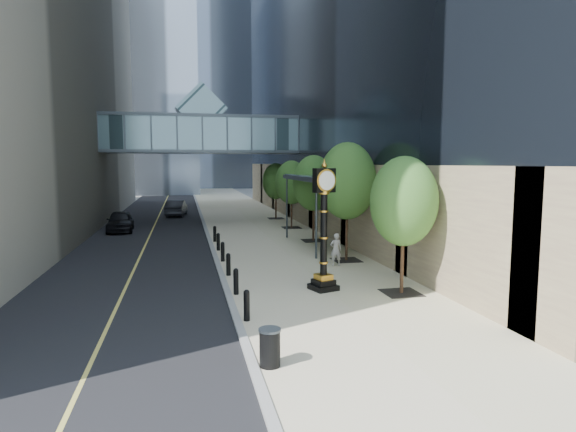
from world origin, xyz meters
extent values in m
plane|color=gray|center=(0.00, 0.00, 0.00)|extent=(320.00, 320.00, 0.00)
cube|color=black|center=(-7.00, 40.00, 0.01)|extent=(8.00, 180.00, 0.02)
cube|color=beige|center=(1.00, 40.00, 0.03)|extent=(8.00, 180.00, 0.06)
cube|color=gray|center=(-3.00, 40.00, 0.04)|extent=(0.25, 180.00, 0.07)
cube|color=#9AABC1|center=(-6.00, 120.00, 32.50)|extent=(22.00, 22.00, 65.00)
cube|color=#466870|center=(-3.00, 28.00, 7.50)|extent=(17.00, 4.00, 3.00)
cube|color=#383F44|center=(-3.00, 28.00, 6.05)|extent=(17.00, 4.20, 0.25)
cube|color=#383F44|center=(-3.00, 28.00, 8.95)|extent=(17.00, 4.20, 0.25)
cube|color=#466870|center=(-3.00, 28.00, 9.60)|extent=(4.24, 3.00, 4.24)
cube|color=#383F44|center=(3.50, 14.00, 4.20)|extent=(3.00, 8.00, 0.25)
cube|color=#466870|center=(3.50, 14.00, 4.35)|extent=(2.80, 7.80, 0.06)
cylinder|color=#383F44|center=(2.20, 10.30, 2.10)|extent=(0.12, 0.12, 4.20)
cylinder|color=#383F44|center=(2.20, 17.70, 2.10)|extent=(0.12, 0.12, 4.20)
cylinder|color=black|center=(-2.70, 1.00, 0.51)|extent=(0.20, 0.20, 0.90)
cylinder|color=black|center=(-2.70, 4.20, 0.51)|extent=(0.20, 0.20, 0.90)
cylinder|color=black|center=(-2.70, 7.40, 0.51)|extent=(0.20, 0.20, 0.90)
cylinder|color=black|center=(-2.70, 10.60, 0.51)|extent=(0.20, 0.20, 0.90)
cylinder|color=black|center=(-2.70, 13.80, 0.51)|extent=(0.20, 0.20, 0.90)
cylinder|color=black|center=(-2.70, 17.00, 0.51)|extent=(0.20, 0.20, 0.90)
cube|color=black|center=(3.60, 3.00, 0.07)|extent=(1.40, 1.40, 0.02)
cylinder|color=#432E1C|center=(3.60, 3.00, 1.47)|extent=(0.14, 0.14, 2.82)
ellipsoid|color=#2B6224|center=(3.60, 3.00, 3.64)|extent=(2.58, 2.58, 3.44)
cube|color=black|center=(3.60, 9.50, 0.07)|extent=(1.40, 1.40, 0.02)
cylinder|color=#432E1C|center=(3.60, 9.50, 1.68)|extent=(0.14, 0.14, 3.24)
ellipsoid|color=#2B6224|center=(3.60, 9.50, 4.18)|extent=(2.97, 2.97, 3.95)
cube|color=black|center=(3.60, 16.00, 0.07)|extent=(1.40, 1.40, 0.02)
cylinder|color=#432E1C|center=(3.60, 16.00, 1.53)|extent=(0.14, 0.14, 2.95)
ellipsoid|color=#2B6224|center=(3.60, 16.00, 3.81)|extent=(2.70, 2.70, 3.60)
cube|color=black|center=(3.60, 22.50, 0.07)|extent=(1.40, 1.40, 0.02)
cylinder|color=#432E1C|center=(3.60, 22.50, 1.45)|extent=(0.14, 0.14, 2.78)
ellipsoid|color=#2B6224|center=(3.60, 22.50, 3.60)|extent=(2.55, 2.55, 3.40)
cube|color=black|center=(3.60, 29.00, 0.07)|extent=(1.40, 1.40, 0.02)
cylinder|color=#432E1C|center=(3.60, 29.00, 1.39)|extent=(0.14, 0.14, 2.67)
ellipsoid|color=#2B6224|center=(3.60, 29.00, 3.46)|extent=(2.45, 2.45, 3.26)
cube|color=black|center=(0.78, 4.13, 0.17)|extent=(1.19, 1.19, 0.21)
cube|color=black|center=(0.78, 4.13, 0.38)|extent=(0.93, 0.93, 0.21)
cube|color=gold|center=(0.78, 4.13, 0.59)|extent=(0.73, 0.73, 0.21)
cylinder|color=black|center=(0.78, 4.13, 2.32)|extent=(0.27, 0.27, 3.26)
cube|color=black|center=(0.78, 4.13, 4.42)|extent=(0.95, 0.57, 0.95)
cylinder|color=white|center=(0.78, 4.32, 4.42)|extent=(0.71, 0.27, 0.74)
cylinder|color=white|center=(0.78, 3.95, 4.42)|extent=(0.71, 0.27, 0.74)
sphere|color=gold|center=(0.78, 4.13, 5.00)|extent=(0.21, 0.21, 0.21)
cylinder|color=black|center=(-2.59, -2.58, 0.51)|extent=(0.62, 0.62, 0.90)
imported|color=#A69F98|center=(2.66, 8.36, 0.87)|extent=(0.62, 0.43, 1.61)
imported|color=black|center=(-9.27, 23.51, 0.79)|extent=(2.06, 4.62, 1.54)
imported|color=black|center=(-5.32, 33.58, 0.78)|extent=(2.15, 4.77, 1.52)
camera|label=1|loc=(-4.58, -13.90, 5.08)|focal=30.00mm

